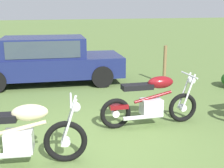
% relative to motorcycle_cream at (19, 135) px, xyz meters
% --- Properties ---
extents(ground_plane, '(120.00, 120.00, 0.00)m').
position_rel_motorcycle_cream_xyz_m(ground_plane, '(1.29, 0.35, -0.48)').
color(ground_plane, '#567038').
extents(motorcycle_cream, '(2.01, 0.74, 1.02)m').
position_rel_motorcycle_cream_xyz_m(motorcycle_cream, '(0.00, 0.00, 0.00)').
color(motorcycle_cream, black).
rests_on(motorcycle_cream, ground).
extents(motorcycle_maroon, '(2.02, 0.64, 1.02)m').
position_rel_motorcycle_cream_xyz_m(motorcycle_maroon, '(2.55, 0.72, 0.01)').
color(motorcycle_maroon, black).
rests_on(motorcycle_maroon, ground).
extents(car_navy, '(4.63, 2.46, 1.43)m').
position_rel_motorcycle_cream_xyz_m(car_navy, '(1.15, 4.92, 0.32)').
color(car_navy, '#161E4C').
rests_on(car_navy, ground).
extents(fence_post_wooden, '(0.10, 0.10, 1.18)m').
position_rel_motorcycle_cream_xyz_m(fence_post_wooden, '(4.52, 3.62, 0.11)').
color(fence_post_wooden, brown).
rests_on(fence_post_wooden, ground).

